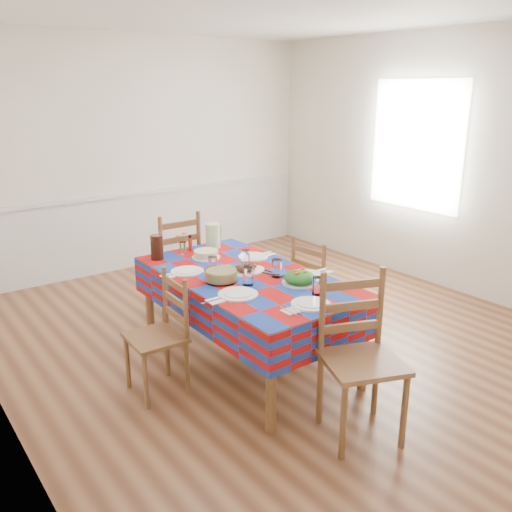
# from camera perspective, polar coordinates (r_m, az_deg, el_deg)

# --- Properties ---
(room) EXTENTS (4.58, 5.08, 2.78)m
(room) POSITION_cam_1_polar(r_m,az_deg,el_deg) (4.54, 1.89, 7.63)
(room) COLOR brown
(room) RESTS_ON ground
(wainscot) EXTENTS (4.41, 0.06, 0.92)m
(wainscot) POSITION_cam_1_polar(r_m,az_deg,el_deg) (6.80, -11.31, 3.18)
(wainscot) COLOR silver
(wainscot) RESTS_ON room
(window_right) EXTENTS (0.00, 1.40, 1.40)m
(window_right) POSITION_cam_1_polar(r_m,az_deg,el_deg) (6.32, 16.50, 11.10)
(window_right) COLOR white
(window_right) RESTS_ON room
(dining_table) EXTENTS (1.01, 1.88, 0.73)m
(dining_table) POSITION_cam_1_polar(r_m,az_deg,el_deg) (4.21, -1.04, -3.03)
(dining_table) COLOR brown
(dining_table) RESTS_ON room
(setting_near_head) EXTENTS (0.43, 0.29, 0.13)m
(setting_near_head) POSITION_cam_1_polar(r_m,az_deg,el_deg) (3.69, 5.98, -4.35)
(setting_near_head) COLOR white
(setting_near_head) RESTS_ON dining_table
(setting_left_near) EXTENTS (0.51, 0.30, 0.14)m
(setting_left_near) POSITION_cam_1_polar(r_m,az_deg,el_deg) (3.84, -1.59, -3.34)
(setting_left_near) COLOR white
(setting_left_near) RESTS_ON dining_table
(setting_left_far) EXTENTS (0.47, 0.28, 0.12)m
(setting_left_far) POSITION_cam_1_polar(r_m,az_deg,el_deg) (4.25, -6.36, -1.36)
(setting_left_far) COLOR white
(setting_left_far) RESTS_ON dining_table
(setting_right_near) EXTENTS (0.54, 0.31, 0.14)m
(setting_right_near) POSITION_cam_1_polar(r_m,az_deg,el_deg) (4.14, 4.22, -1.76)
(setting_right_near) COLOR white
(setting_right_near) RESTS_ON dining_table
(setting_right_far) EXTENTS (0.49, 0.28, 0.12)m
(setting_right_far) POSITION_cam_1_polar(r_m,az_deg,el_deg) (4.52, -0.52, -0.09)
(setting_right_far) COLOR white
(setting_right_far) RESTS_ON dining_table
(meat_platter) EXTENTS (0.32, 0.23, 0.06)m
(meat_platter) POSITION_cam_1_polar(r_m,az_deg,el_deg) (4.24, -1.07, -1.38)
(meat_platter) COLOR white
(meat_platter) RESTS_ON dining_table
(salad_platter) EXTENTS (0.26, 0.26, 0.11)m
(salad_platter) POSITION_cam_1_polar(r_m,az_deg,el_deg) (4.00, 4.61, -2.35)
(salad_platter) COLOR white
(salad_platter) RESTS_ON dining_table
(pasta_bowl) EXTENTS (0.25, 0.25, 0.09)m
(pasta_bowl) POSITION_cam_1_polar(r_m,az_deg,el_deg) (4.04, -3.69, -2.04)
(pasta_bowl) COLOR white
(pasta_bowl) RESTS_ON dining_table
(cake) EXTENTS (0.24, 0.24, 0.07)m
(cake) POSITION_cam_1_polar(r_m,az_deg,el_deg) (4.60, -5.29, 0.17)
(cake) COLOR white
(cake) RESTS_ON dining_table
(serving_utensils) EXTENTS (0.13, 0.29, 0.01)m
(serving_utensils) POSITION_cam_1_polar(r_m,az_deg,el_deg) (4.22, 1.41, -1.75)
(serving_utensils) COLOR black
(serving_utensils) RESTS_ON dining_table
(flower_vase) EXTENTS (0.13, 0.10, 0.20)m
(flower_vase) POSITION_cam_1_polar(r_m,az_deg,el_deg) (4.72, -7.71, 1.20)
(flower_vase) COLOR white
(flower_vase) RESTS_ON dining_table
(hot_sauce) EXTENTS (0.03, 0.03, 0.14)m
(hot_sauce) POSITION_cam_1_polar(r_m,az_deg,el_deg) (4.81, -6.94, 1.40)
(hot_sauce) COLOR #B4220E
(hot_sauce) RESTS_ON dining_table
(green_pitcher) EXTENTS (0.13, 0.13, 0.22)m
(green_pitcher) POSITION_cam_1_polar(r_m,az_deg,el_deg) (4.87, -4.56, 2.15)
(green_pitcher) COLOR #C5EEA8
(green_pitcher) RESTS_ON dining_table
(tea_pitcher) EXTENTS (0.10, 0.10, 0.21)m
(tea_pitcher) POSITION_cam_1_polar(r_m,az_deg,el_deg) (4.60, -10.40, 0.92)
(tea_pitcher) COLOR black
(tea_pitcher) RESTS_ON dining_table
(name_card) EXTENTS (0.08, 0.03, 0.02)m
(name_card) POSITION_cam_1_polar(r_m,az_deg,el_deg) (3.56, 7.58, -5.58)
(name_card) COLOR white
(name_card) RESTS_ON dining_table
(chair_near) EXTENTS (0.59, 0.58, 1.05)m
(chair_near) POSITION_cam_1_polar(r_m,az_deg,el_deg) (3.46, 10.85, -10.52)
(chair_near) COLOR brown
(chair_near) RESTS_ON room
(chair_far) EXTENTS (0.46, 0.44, 1.02)m
(chair_far) POSITION_cam_1_polar(r_m,az_deg,el_deg) (5.20, -8.60, -0.88)
(chair_far) COLOR brown
(chair_far) RESTS_ON room
(chair_left) EXTENTS (0.39, 0.40, 0.88)m
(chair_left) POSITION_cam_1_polar(r_m,az_deg,el_deg) (3.94, -10.01, -8.26)
(chair_left) COLOR brown
(chair_left) RESTS_ON room
(chair_right) EXTENTS (0.42, 0.43, 0.90)m
(chair_right) POSITION_cam_1_polar(r_m,az_deg,el_deg) (4.72, 6.44, -3.48)
(chair_right) COLOR brown
(chair_right) RESTS_ON room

